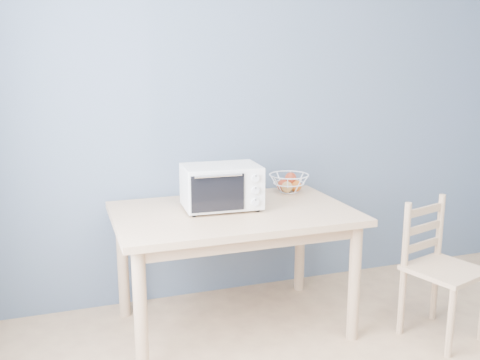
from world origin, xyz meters
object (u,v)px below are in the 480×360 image
object	(u,v)px
fruit_basket	(289,183)
toaster_oven	(219,186)
dining_chair	(439,271)
dining_table	(233,227)

from	to	relation	value
fruit_basket	toaster_oven	bearing A→B (deg)	-156.28
fruit_basket	dining_chair	distance (m)	1.09
toaster_oven	dining_chair	xyz separation A→B (m)	(1.19, -0.54, -0.49)
dining_table	fruit_basket	xyz separation A→B (m)	(0.49, 0.30, 0.17)
fruit_basket	dining_chair	bearing A→B (deg)	-51.31
toaster_oven	dining_chair	distance (m)	1.40
dining_table	toaster_oven	bearing A→B (deg)	145.05
dining_table	dining_chair	world-z (taller)	dining_chair
dining_table	fruit_basket	bearing A→B (deg)	31.43
dining_table	fruit_basket	world-z (taller)	fruit_basket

